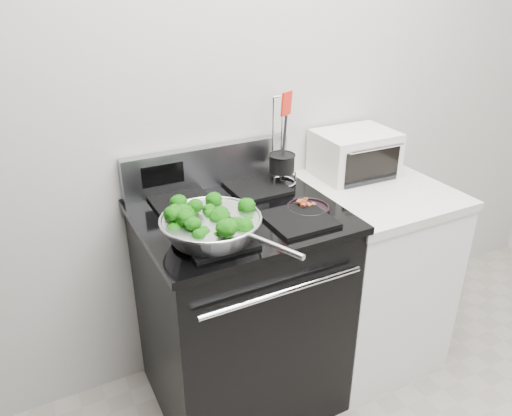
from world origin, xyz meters
TOP-DOWN VIEW (x-y plane):
  - back_wall at (0.00, 1.75)m, footprint 4.00×0.02m
  - gas_range at (-0.30, 1.41)m, footprint 0.79×0.69m
  - counter at (0.39, 1.41)m, footprint 0.62×0.68m
  - skillet at (-0.48, 1.26)m, footprint 0.36×0.55m
  - broccoli_pile at (-0.48, 1.26)m, footprint 0.28×0.28m
  - bacon_plate at (-0.04, 1.31)m, footprint 0.17×0.17m
  - utensil_holder at (-0.01, 1.59)m, footprint 0.13×0.13m
  - toaster_oven at (0.39, 1.59)m, footprint 0.37×0.29m

SIDE VIEW (x-z plane):
  - counter at x=0.39m, z-range 0.00..0.92m
  - gas_range at x=-0.30m, z-range -0.08..1.05m
  - bacon_plate at x=-0.04m, z-range 0.95..0.99m
  - skillet at x=-0.48m, z-range 0.97..1.04m
  - utensil_holder at x=-0.01m, z-range 0.82..1.23m
  - toaster_oven at x=0.39m, z-range 0.92..1.13m
  - broccoli_pile at x=-0.48m, z-range 0.98..1.07m
  - back_wall at x=0.00m, z-range 0.00..2.70m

